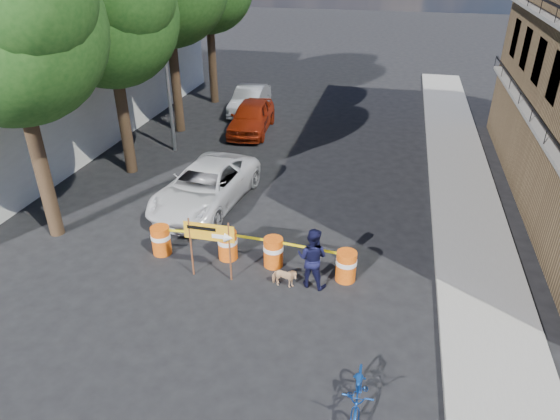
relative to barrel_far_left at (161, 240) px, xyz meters
The scene contains 17 objects.
ground 3.49m from the barrel_far_left, 29.69° to the right, with size 120.00×120.00×0.00m, color black.
sidewalk_east 10.16m from the barrel_far_left, 24.99° to the left, with size 2.40×40.00×0.15m, color gray.
white_building 13.23m from the barrel_far_left, 140.34° to the left, with size 8.00×22.00×6.00m, color silver.
tree_near 6.98m from the barrel_far_left, behind, with size 5.46×5.20×9.15m.
tree_mid_a 8.52m from the barrel_far_left, 125.22° to the left, with size 5.25×5.00×8.68m.
streetlamp 9.19m from the barrel_far_left, 110.64° to the left, with size 1.25×0.18×8.00m.
barrel_far_left is the anchor object (origin of this frame).
barrel_mid_left 2.03m from the barrel_far_left, ahead, with size 0.58×0.58×0.90m.
barrel_mid_right 3.42m from the barrel_far_left, ahead, with size 0.58×0.58×0.90m.
barrel_far_right 5.54m from the barrel_far_left, ahead, with size 0.58×0.58×0.90m.
detour_sign 2.38m from the barrel_far_left, 21.43° to the right, with size 1.42×0.26×1.83m.
pedestrian 4.70m from the barrel_far_left, ahead, with size 0.86×0.67×1.76m, color black.
bicycle 7.66m from the barrel_far_left, 34.96° to the right, with size 0.59×0.89×1.70m, color #164DB3.
dog 4.03m from the barrel_far_left, 11.27° to the right, with size 0.33×0.73×0.62m, color #DCAE7E.
suv_white 3.27m from the barrel_far_left, 86.46° to the left, with size 2.39×5.19×1.44m, color silver.
sedan_red 10.95m from the barrel_far_left, 91.72° to the left, with size 1.77×4.40×1.50m, color #9F270D.
sedan_silver 13.96m from the barrel_far_left, 95.21° to the left, with size 1.45×4.15×1.37m, color #B9BBC1.
Camera 1 is at (3.33, -9.76, 8.42)m, focal length 32.00 mm.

